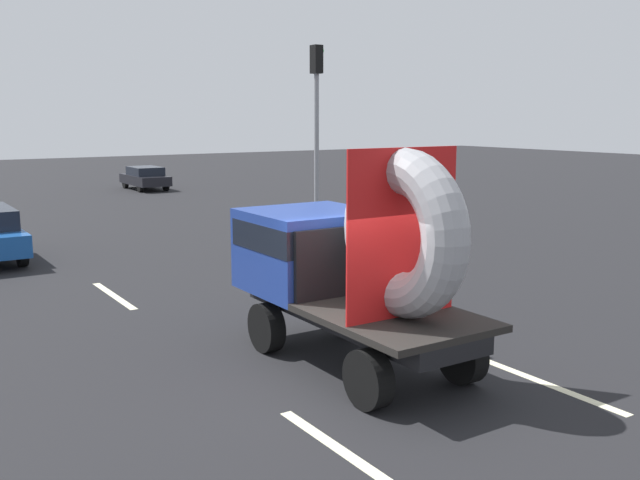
{
  "coord_description": "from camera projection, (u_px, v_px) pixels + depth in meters",
  "views": [
    {
      "loc": [
        -5.95,
        -7.92,
        3.85
      ],
      "look_at": [
        0.34,
        1.77,
        1.83
      ],
      "focal_mm": 40.17,
      "sensor_mm": 36.0,
      "label": 1
    }
  ],
  "objects": [
    {
      "name": "flatbed_truck",
      "position": [
        344.0,
        258.0,
        11.19
      ],
      "size": [
        2.02,
        4.57,
        3.42
      ],
      "color": "black",
      "rests_on": "ground_plane"
    },
    {
      "name": "lane_dash_right_near",
      "position": [
        545.0,
        383.0,
        10.41
      ],
      "size": [
        0.16,
        2.75,
        0.01
      ],
      "primitive_type": "cube",
      "rotation": [
        0.0,
        0.0,
        1.57
      ],
      "color": "beige",
      "rests_on": "ground_plane"
    },
    {
      "name": "traffic_light",
      "position": [
        317.0,
        112.0,
        23.45
      ],
      "size": [
        0.42,
        0.36,
        6.09
      ],
      "color": "gray",
      "rests_on": "ground_plane"
    },
    {
      "name": "lane_dash_right_far",
      "position": [
        263.0,
        275.0,
        17.5
      ],
      "size": [
        0.16,
        2.3,
        0.01
      ],
      "primitive_type": "cube",
      "rotation": [
        0.0,
        0.0,
        1.57
      ],
      "color": "beige",
      "rests_on": "ground_plane"
    },
    {
      "name": "lane_dash_left_near",
      "position": [
        348.0,
        455.0,
        8.2
      ],
      "size": [
        0.16,
        2.87,
        0.01
      ],
      "primitive_type": "cube",
      "rotation": [
        0.0,
        0.0,
        1.57
      ],
      "color": "beige",
      "rests_on": "ground_plane"
    },
    {
      "name": "lane_dash_left_far",
      "position": [
        114.0,
        296.0,
        15.48
      ],
      "size": [
        0.16,
        2.71,
        0.01
      ],
      "primitive_type": "cube",
      "rotation": [
        0.0,
        0.0,
        1.57
      ],
      "color": "beige",
      "rests_on": "ground_plane"
    },
    {
      "name": "ground_plane",
      "position": [
        367.0,
        384.0,
        10.4
      ],
      "size": [
        120.0,
        120.0,
        0.0
      ],
      "primitive_type": "plane",
      "color": "black"
    },
    {
      "name": "oncoming_car",
      "position": [
        145.0,
        177.0,
        37.48
      ],
      "size": [
        1.58,
        3.68,
        1.2
      ],
      "color": "black",
      "rests_on": "ground_plane"
    }
  ]
}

